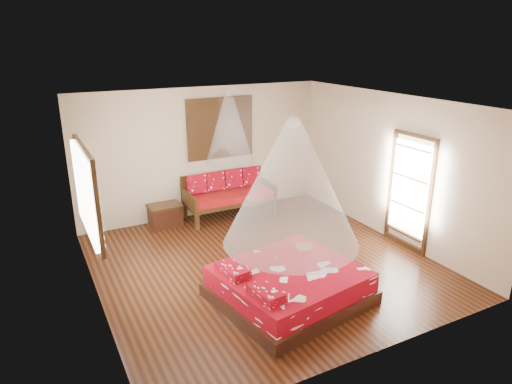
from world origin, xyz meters
The scene contains 10 objects.
room centered at (0.00, 0.00, 1.40)m, with size 5.54×5.54×2.84m.
bed centered at (-0.22, -1.20, 0.25)m, with size 2.33×2.17×0.64m.
daybed centered at (0.40, 2.39, 0.52)m, with size 1.94×0.86×0.98m.
storage_chest centered at (-1.01, 2.45, 0.23)m, with size 0.68×0.51×0.46m.
shutter_panel centered at (0.40, 2.72, 1.90)m, with size 1.52×0.06×1.32m.
window_left centered at (-2.71, 0.20, 1.70)m, with size 0.10×1.74×1.34m.
glazed_door centered at (2.72, -0.60, 1.07)m, with size 0.08×1.02×2.16m.
wine_tray centered at (0.41, -0.65, 0.56)m, with size 0.27×0.27×0.22m.
mosquito_net_main centered at (-0.20, -1.20, 1.85)m, with size 1.96×1.96×1.80m, color white.
mosquito_net_daybed centered at (0.40, 2.25, 2.00)m, with size 1.01×1.01×1.50m, color white.
Camera 1 is at (-3.43, -6.31, 3.78)m, focal length 32.00 mm.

